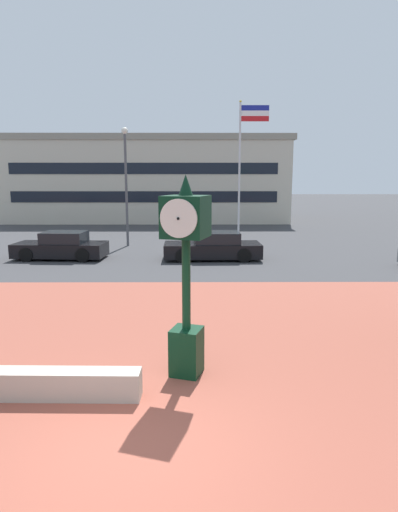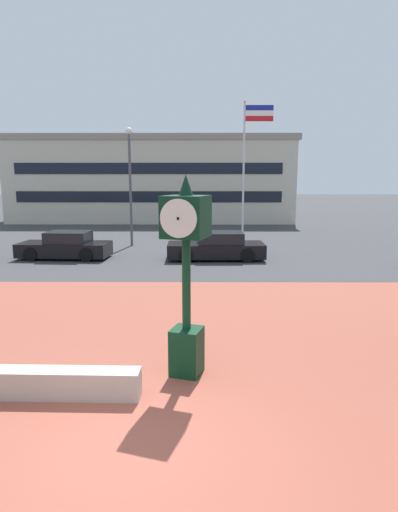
# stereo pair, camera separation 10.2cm
# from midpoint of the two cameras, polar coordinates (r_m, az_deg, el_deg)

# --- Properties ---
(ground_plane) EXTENTS (200.00, 200.00, 0.00)m
(ground_plane) POSITION_cam_midpoint_polar(r_m,az_deg,el_deg) (6.72, -9.83, -23.73)
(ground_plane) COLOR #38383A
(plaza_brick_paving) EXTENTS (44.00, 13.85, 0.01)m
(plaza_brick_paving) POSITION_cam_midpoint_polar(r_m,az_deg,el_deg) (9.26, -6.81, -13.62)
(plaza_brick_paving) COLOR brown
(plaza_brick_paving) RESTS_ON ground
(planter_wall) EXTENTS (3.21, 0.47, 0.50)m
(planter_wall) POSITION_cam_midpoint_polar(r_m,az_deg,el_deg) (8.18, -19.65, -15.63)
(planter_wall) COLOR #ADA393
(planter_wall) RESTS_ON ground
(street_clock) EXTENTS (0.95, 0.99, 3.81)m
(street_clock) POSITION_cam_midpoint_polar(r_m,az_deg,el_deg) (8.02, -2.07, -1.46)
(street_clock) COLOR black
(street_clock) RESTS_ON ground
(car_street_near) EXTENTS (4.29, 2.00, 1.28)m
(car_street_near) POSITION_cam_midpoint_polar(r_m,az_deg,el_deg) (21.35, -17.81, 1.17)
(car_street_near) COLOR black
(car_street_near) RESTS_ON ground
(car_street_mid) EXTENTS (4.52, 2.02, 1.28)m
(car_street_mid) POSITION_cam_midpoint_polar(r_m,az_deg,el_deg) (20.23, 1.78, 1.19)
(car_street_mid) COLOR black
(car_street_mid) RESTS_ON ground
(flagpole_primary) EXTENTS (1.74, 0.14, 8.19)m
(flagpole_primary) POSITION_cam_midpoint_polar(r_m,az_deg,el_deg) (26.20, 5.70, 12.64)
(flagpole_primary) COLOR silver
(flagpole_primary) RESTS_ON ground
(civic_building) EXTENTS (24.56, 11.41, 7.30)m
(civic_building) POSITION_cam_midpoint_polar(r_m,az_deg,el_deg) (41.28, -6.44, 10.02)
(civic_building) COLOR beige
(civic_building) RESTS_ON ground
(street_lamp_post) EXTENTS (0.36, 0.36, 6.45)m
(street_lamp_post) POSITION_cam_midpoint_polar(r_m,az_deg,el_deg) (24.42, -9.74, 10.57)
(street_lamp_post) COLOR #4C4C51
(street_lamp_post) RESTS_ON ground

